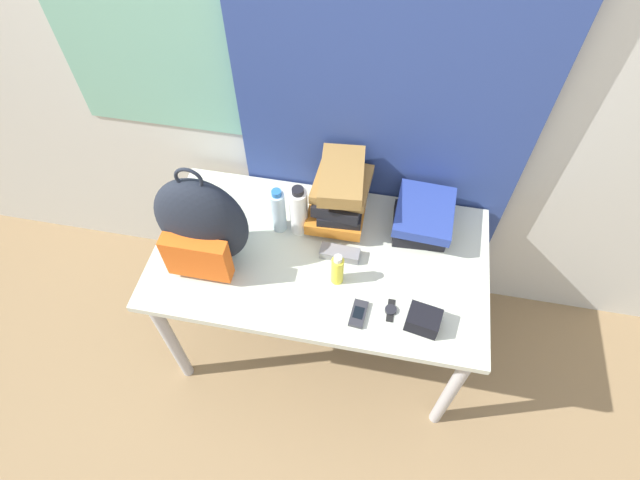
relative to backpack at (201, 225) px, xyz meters
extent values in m
plane|color=#8C704C|center=(0.41, -0.27, -0.91)|extent=(12.00, 12.00, 0.00)
cube|color=beige|center=(0.41, 0.52, 0.34)|extent=(6.00, 0.05, 2.50)
cube|color=#75B299|center=(-0.10, 0.49, 0.39)|extent=(1.10, 0.01, 0.80)
cube|color=navy|center=(0.57, 0.46, 0.34)|extent=(1.09, 0.04, 2.50)
cube|color=beige|center=(0.41, 0.08, -0.21)|extent=(1.28, 0.70, 0.03)
cylinder|color=#B2B2B7|center=(-0.18, -0.21, -0.57)|extent=(0.05, 0.05, 0.69)
cylinder|color=#B2B2B7|center=(0.99, -0.21, -0.57)|extent=(0.05, 0.05, 0.69)
cylinder|color=#B2B2B7|center=(-0.18, 0.38, -0.57)|extent=(0.05, 0.05, 0.69)
cylinder|color=#B2B2B7|center=(0.99, 0.38, -0.57)|extent=(0.05, 0.05, 0.69)
ellipsoid|color=#1E232D|center=(0.00, 0.01, 0.01)|extent=(0.34, 0.17, 0.41)
cube|color=#E05B19|center=(0.00, -0.09, -0.07)|extent=(0.23, 0.06, 0.18)
torus|color=#1E232D|center=(0.00, 0.01, 0.23)|extent=(0.10, 0.01, 0.10)
cube|color=silver|center=(0.46, 0.29, -0.18)|extent=(0.18, 0.22, 0.03)
cube|color=orange|center=(0.44, 0.28, -0.14)|extent=(0.22, 0.27, 0.05)
cube|color=black|center=(0.46, 0.27, -0.09)|extent=(0.18, 0.25, 0.04)
cube|color=black|center=(0.46, 0.29, -0.04)|extent=(0.20, 0.28, 0.05)
cube|color=olive|center=(0.45, 0.28, 0.00)|extent=(0.22, 0.23, 0.04)
cube|color=olive|center=(0.45, 0.28, 0.05)|extent=(0.18, 0.29, 0.06)
cube|color=black|center=(0.77, 0.28, -0.17)|extent=(0.21, 0.21, 0.05)
cube|color=yellow|center=(0.78, 0.29, -0.13)|extent=(0.18, 0.22, 0.03)
cube|color=navy|center=(0.78, 0.28, -0.09)|extent=(0.23, 0.27, 0.04)
cylinder|color=silver|center=(0.23, 0.19, -0.10)|extent=(0.06, 0.06, 0.19)
cylinder|color=#286BB7|center=(0.23, 0.19, 0.01)|extent=(0.04, 0.04, 0.02)
cylinder|color=white|center=(0.31, 0.19, -0.09)|extent=(0.07, 0.07, 0.22)
cylinder|color=black|center=(0.31, 0.19, 0.03)|extent=(0.04, 0.04, 0.02)
cylinder|color=yellow|center=(0.49, -0.01, -0.13)|extent=(0.05, 0.05, 0.13)
cylinder|color=white|center=(0.49, -0.01, -0.06)|extent=(0.03, 0.03, 0.02)
cube|color=#2D2D33|center=(0.59, -0.14, -0.19)|extent=(0.06, 0.11, 0.02)
cube|color=black|center=(0.59, -0.14, -0.18)|extent=(0.04, 0.05, 0.00)
cube|color=gray|center=(0.48, 0.09, -0.18)|extent=(0.15, 0.06, 0.04)
cube|color=black|center=(0.81, -0.14, -0.16)|extent=(0.13, 0.11, 0.07)
cube|color=black|center=(0.70, -0.10, -0.19)|extent=(0.02, 0.09, 0.00)
cylinder|color=#232328|center=(0.70, -0.10, -0.19)|extent=(0.04, 0.04, 0.01)
camera|label=1|loc=(0.61, -0.98, 1.38)|focal=28.00mm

